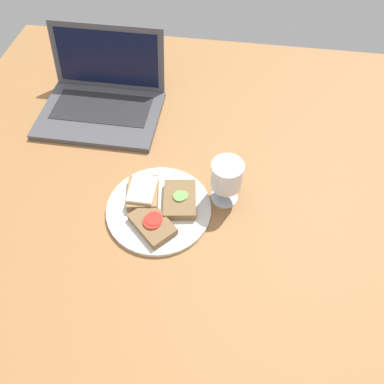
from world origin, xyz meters
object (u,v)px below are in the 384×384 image
at_px(sandwich_with_cheese, 143,192).
at_px(sandwich_with_cucumber, 180,199).
at_px(plate, 159,209).
at_px(sandwich_with_tomato, 152,224).
at_px(wine_glass, 227,177).
at_px(laptop, 102,98).

bearing_deg(sandwich_with_cheese, sandwich_with_cucumber, -3.78).
xyz_separation_m(plate, sandwich_with_cheese, (-0.05, 0.03, 0.02)).
xyz_separation_m(plate, sandwich_with_tomato, (-0.00, -0.05, 0.02)).
bearing_deg(wine_glass, sandwich_with_cucumber, -160.50).
bearing_deg(sandwich_with_cucumber, sandwich_with_cheese, 176.22).
bearing_deg(laptop, sandwich_with_tomato, -59.47).
height_order(sandwich_with_tomato, laptop, laptop).
bearing_deg(sandwich_with_cucumber, wine_glass, 19.50).
bearing_deg(sandwich_with_cheese, sandwich_with_tomato, -63.61).
distance_m(sandwich_with_tomato, laptop, 0.47).
bearing_deg(laptop, sandwich_with_cucumber, -48.25).
bearing_deg(wine_glass, laptop, 144.18).
distance_m(sandwich_with_cucumber, laptop, 0.44).
relative_size(plate, wine_glass, 2.05).
bearing_deg(sandwich_with_cheese, wine_glass, 8.97).
bearing_deg(plate, sandwich_with_cheese, 146.18).
relative_size(sandwich_with_cheese, sandwich_with_cucumber, 0.92).
xyz_separation_m(sandwich_with_cheese, wine_glass, (0.20, 0.03, 0.06)).
bearing_deg(laptop, wine_glass, -35.82).
relative_size(sandwich_with_cucumber, laptop, 0.34).
bearing_deg(sandwich_with_tomato, sandwich_with_cucumber, 56.12).
bearing_deg(sandwich_with_tomato, laptop, 120.53).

